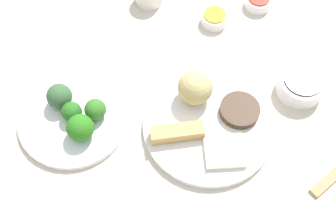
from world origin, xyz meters
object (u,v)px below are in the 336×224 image
broccoli_plate (73,119)px  sauce_ramekin_sweet_and_sour (258,2)px  sauce_ramekin_hot_mustard (214,19)px  soy_sauce_bowl (301,85)px  main_plate (208,126)px

broccoli_plate → sauce_ramekin_sweet_and_sour: sauce_ramekin_sweet_and_sour is taller
sauce_ramekin_sweet_and_sour → sauce_ramekin_hot_mustard: 0.12m
soy_sauce_bowl → sauce_ramekin_sweet_and_sour: (-0.25, 0.05, -0.01)m
soy_sauce_bowl → main_plate: bearing=-90.5°
main_plate → soy_sauce_bowl: bearing=89.5°
soy_sauce_bowl → sauce_ramekin_sweet_and_sour: 0.26m
broccoli_plate → soy_sauce_bowl: bearing=73.9°
main_plate → broccoli_plate: 0.28m
soy_sauce_bowl → sauce_ramekin_hot_mustard: (-0.25, -0.08, -0.01)m
main_plate → broccoli_plate: size_ratio=1.18×
sauce_ramekin_sweet_and_sour → sauce_ramekin_hot_mustard: (0.00, -0.12, 0.00)m
broccoli_plate → main_plate: bearing=61.7°
broccoli_plate → sauce_ramekin_hot_mustard: bearing=106.2°
sauce_ramekin_sweet_and_sour → sauce_ramekin_hot_mustard: bearing=-88.8°
main_plate → broccoli_plate: bearing=-118.3°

